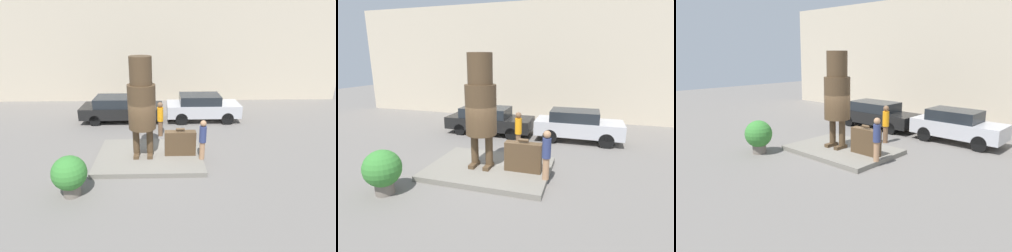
# 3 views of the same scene
# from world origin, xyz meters

# --- Properties ---
(ground_plane) EXTENTS (60.00, 60.00, 0.00)m
(ground_plane) POSITION_xyz_m (0.00, 0.00, 0.00)
(ground_plane) COLOR slate
(pedestal) EXTENTS (4.48, 3.24, 0.19)m
(pedestal) POSITION_xyz_m (0.00, 0.00, 0.10)
(pedestal) COLOR slate
(pedestal) RESTS_ON ground_plane
(building_backdrop) EXTENTS (28.00, 0.60, 7.79)m
(building_backdrop) POSITION_xyz_m (0.00, 9.71, 3.89)
(building_backdrop) COLOR beige
(building_backdrop) RESTS_ON ground_plane
(statue_figure) EXTENTS (1.12, 1.12, 4.14)m
(statue_figure) POSITION_xyz_m (-0.26, -0.07, 2.62)
(statue_figure) COLOR #4C3823
(statue_figure) RESTS_ON pedestal
(giant_suitcase) EXTENTS (1.32, 0.37, 1.21)m
(giant_suitcase) POSITION_xyz_m (1.30, -0.03, 0.73)
(giant_suitcase) COLOR #4C3823
(giant_suitcase) RESTS_ON pedestal
(tourist) EXTENTS (0.29, 0.29, 1.70)m
(tourist) POSITION_xyz_m (2.19, -0.46, 1.12)
(tourist) COLOR #A87A56
(tourist) RESTS_ON pedestal
(parked_car_black) EXTENTS (4.77, 1.86, 1.49)m
(parked_car_black) POSITION_xyz_m (-1.87, 4.90, 0.79)
(parked_car_black) COLOR black
(parked_car_black) RESTS_ON ground_plane
(parked_car_silver) EXTENTS (4.30, 1.73, 1.60)m
(parked_car_silver) POSITION_xyz_m (2.97, 4.84, 0.85)
(parked_car_silver) COLOR #B7B7BC
(parked_car_silver) RESTS_ON ground_plane
(planter_pot) EXTENTS (1.16, 1.16, 1.43)m
(planter_pot) POSITION_xyz_m (-2.54, -2.57, 0.81)
(planter_pot) COLOR #70665B
(planter_pot) RESTS_ON ground_plane
(worker_hivis) EXTENTS (0.31, 0.31, 1.81)m
(worker_hivis) POSITION_xyz_m (0.46, 2.50, 0.99)
(worker_hivis) COLOR brown
(worker_hivis) RESTS_ON ground_plane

